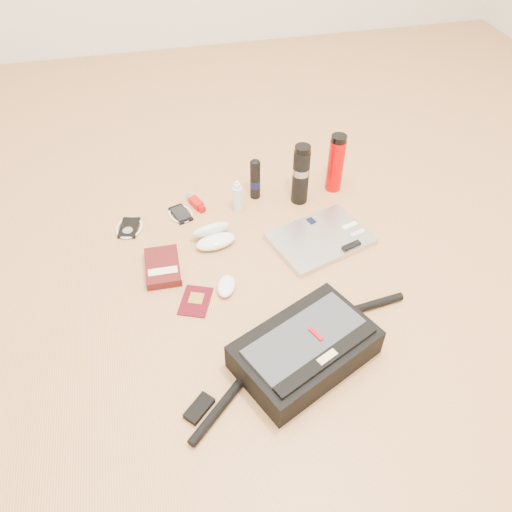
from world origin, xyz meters
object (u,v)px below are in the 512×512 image
at_px(book, 163,267).
at_px(thermos_red, 336,163).
at_px(thermos_black, 301,174).
at_px(messenger_bag, 305,350).
at_px(laptop, 321,239).

bearing_deg(book, thermos_red, 24.82).
bearing_deg(thermos_black, messenger_bag, -105.70).
height_order(thermos_black, thermos_red, thermos_black).
xyz_separation_m(thermos_black, thermos_red, (0.15, 0.04, -0.00)).
distance_m(laptop, thermos_red, 0.34).
bearing_deg(thermos_black, laptop, -88.10).
bearing_deg(laptop, thermos_black, 74.64).
xyz_separation_m(laptop, book, (-0.56, -0.01, 0.00)).
bearing_deg(laptop, book, 164.20).
height_order(messenger_bag, thermos_red, thermos_red).
height_order(laptop, thermos_black, thermos_black).
bearing_deg(laptop, messenger_bag, -131.30).
bearing_deg(messenger_bag, book, 103.80).
xyz_separation_m(messenger_bag, book, (-0.36, 0.45, -0.03)).
bearing_deg(laptop, thermos_red, 45.71).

